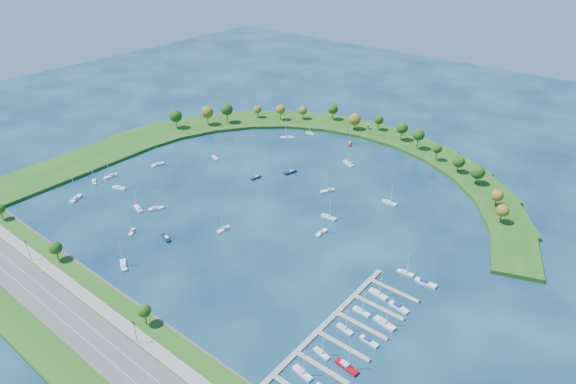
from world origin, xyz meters
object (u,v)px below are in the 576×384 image
Objects in this scene: docked_boat_6 at (361,311)px; docked_boat_9 at (399,307)px; moored_boat_18 at (158,164)px; docked_boat_8 at (378,293)px; moored_boat_6 at (350,143)px; docked_boat_7 at (385,323)px; moored_boat_10 at (119,187)px; moored_boat_13 at (166,237)px; docked_boat_4 at (345,328)px; moored_boat_21 at (138,208)px; moored_boat_2 at (327,190)px; moored_boat_14 at (322,232)px; moored_boat_7 at (111,176)px; moored_boat_19 at (132,231)px; docked_boat_11 at (425,283)px; moored_boat_17 at (76,198)px; moored_boat_9 at (156,208)px; docked_boat_5 at (369,341)px; docked_boat_2 at (322,352)px; moored_boat_11 at (224,229)px; docked_boat_3 at (346,366)px; moored_boat_4 at (94,181)px; dock_system at (343,330)px; moored_boat_5 at (349,163)px; moored_boat_20 at (310,133)px; moored_boat_16 at (256,177)px; harbor_tower at (368,127)px; docked_boat_10 at (406,272)px; moored_boat_15 at (389,202)px; moored_boat_12 at (287,137)px; moored_boat_1 at (123,265)px; moored_boat_8 at (291,172)px.

docked_boat_6 reaches higher than docked_boat_9.
docked_boat_8 reaches higher than moored_boat_18.
moored_boat_6 is 0.91× the size of docked_boat_7.
moored_boat_10 is at bearing -168.93° from docked_boat_8.
moored_boat_13 is 1.06× the size of docked_boat_4.
moored_boat_21 is (28.00, -7.01, 0.00)m from moored_boat_10.
moored_boat_14 is (22.35, -37.23, -0.02)m from moored_boat_2.
moored_boat_7 is 180.80m from docked_boat_6.
docked_boat_11 is (132.36, 55.89, -0.14)m from moored_boat_19.
moored_boat_9 is at bearing -90.36° from moored_boat_17.
moored_boat_2 reaches higher than moored_boat_14.
moored_boat_2 is 105.96m from moored_boat_21.
moored_boat_7 is 1.34× the size of moored_boat_19.
docked_boat_2 is at bearing -117.60° from docked_boat_5.
moored_boat_11 is at bearing -147.73° from moored_boat_21.
moored_boat_18 is 191.76m from docked_boat_3.
moored_boat_14 reaches higher than docked_boat_2.
moored_boat_4 is 198.30m from docked_boat_11.
moored_boat_18 is (-171.24, 46.44, 0.56)m from dock_system.
moored_boat_2 reaches higher than docked_boat_5.
moored_boat_11 is 1.02× the size of docked_boat_6.
dock_system is at bearing -88.49° from docked_boat_6.
docked_boat_3 reaches higher than moored_boat_5.
moored_boat_17 is 1.24× the size of moored_boat_20.
moored_boat_16 is at bearing -151.84° from moored_boat_11.
moored_boat_9 is at bearing -177.82° from docked_boat_4.
moored_boat_17 reaches higher than harbor_tower.
moored_boat_13 is 77.09m from moored_boat_14.
moored_boat_19 is 0.86× the size of docked_boat_10.
moored_boat_10 reaches higher than moored_boat_16.
moored_boat_13 is at bearing 79.17° from moored_boat_7.
docked_boat_7 is 16.98m from docked_boat_8.
docked_boat_8 is at bearing -67.02° from moored_boat_15.
moored_boat_12 is 1.50× the size of docked_boat_9.
moored_boat_4 reaches higher than dock_system.
moored_boat_17 is 1.21× the size of docked_boat_10.
moored_boat_1 is 1.02× the size of moored_boat_7.
moored_boat_10 is 155.86m from moored_boat_15.
moored_boat_18 is at bearing -119.63° from harbor_tower.
harbor_tower is 202.35m from docked_boat_4.
moored_boat_1 reaches higher than docked_boat_4.
dock_system is at bearing -113.26° from moored_boat_17.
moored_boat_7 reaches higher than moored_boat_19.
moored_boat_1 is 1.13× the size of moored_boat_14.
docked_boat_6 is (-0.01, 27.67, 0.01)m from docked_boat_2.
moored_boat_17 is 1.69× the size of docked_boat_5.
moored_boat_8 is 1.31× the size of moored_boat_19.
moored_boat_12 is 1.01× the size of docked_boat_7.
docked_boat_2 is at bearing -95.73° from docked_boat_9.
moored_boat_21 is at bearing -8.27° from moored_boat_8.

